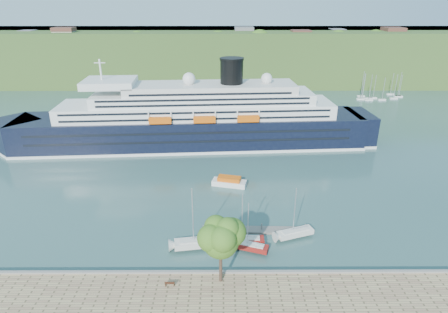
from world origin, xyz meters
The scene contains 12 objects.
ground centered at (0.00, 0.00, 0.00)m, with size 400.00×400.00×0.00m, color #2B4D4B.
far_hillside centered at (0.00, 145.00, 12.00)m, with size 400.00×50.00×24.00m, color #345221.
quay_coping centered at (0.00, -0.20, 1.15)m, with size 220.00×0.50×0.30m, color slate.
cruise_ship centered at (-8.81, 53.74, 11.86)m, with size 105.59×15.38×23.71m, color black, non-canonical shape.
park_bench centered at (-7.40, -2.78, 1.45)m, with size 1.41×0.58×0.90m, color #412112, non-canonical shape.
promenade_tree centered at (-0.38, -1.80, 6.54)m, with size 6.69×6.69×11.08m, color #3A691B, non-canonical shape.
floating_pontoon centered at (4.80, 11.84, 0.19)m, with size 17.01×2.08×0.38m, color slate, non-canonical shape.
sailboat_white_near centered at (-4.22, 6.91, 5.28)m, with size 8.18×2.27×10.56m, color silver, non-canonical shape.
sailboat_red centered at (3.50, 7.75, 4.56)m, with size 7.05×1.96×9.11m, color maroon, non-canonical shape.
sailboat_white_far centered at (12.23, 9.91, 4.52)m, with size 7.00×1.94×9.04m, color silver, non-canonical shape.
tender_launch centered at (1.33, 29.20, 1.03)m, with size 7.42×2.54×2.05m, color #DA580C, non-canonical shape.
sailboat_extra centered at (4.30, 6.22, 4.18)m, with size 6.47×1.80×8.36m, color maroon, non-canonical shape.
Camera 1 is at (-0.08, -43.44, 37.56)m, focal length 30.00 mm.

